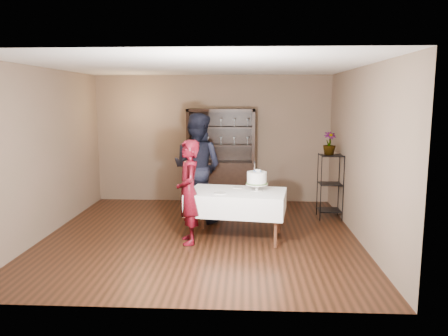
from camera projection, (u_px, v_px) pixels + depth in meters
The scene contains 14 objects.
floor at pixel (201, 236), 7.10m from camera, with size 5.00×5.00×0.00m, color black.
ceiling at pixel (200, 66), 6.68m from camera, with size 5.00×5.00×0.00m, color white.
back_wall at pixel (213, 139), 9.35m from camera, with size 5.00×0.02×2.70m, color brown.
wall_left at pixel (46, 153), 7.01m from camera, with size 0.02×5.00×2.70m, color brown.
wall_right at pixel (361, 155), 6.76m from camera, with size 0.02×5.00×2.70m, color brown.
china_hutch at pixel (221, 173), 9.21m from camera, with size 1.40×0.48×2.00m.
plant_etagere at pixel (330, 184), 8.07m from camera, with size 0.42×0.42×1.20m.
cake_table at pixel (237, 202), 6.93m from camera, with size 1.64×1.14×0.76m.
woman at pixel (189, 192), 6.65m from camera, with size 0.58×0.38×1.60m, color #3C050D.
man at pixel (197, 168), 7.87m from camera, with size 0.95×0.74×1.96m, color black.
cake at pixel (257, 179), 6.90m from camera, with size 0.38×0.38×0.48m.
plate_near at pixel (220, 193), 6.71m from camera, with size 0.19×0.19×0.01m, color white.
plate_far at pixel (237, 187), 7.15m from camera, with size 0.16×0.16×0.01m, color white.
potted_plant at pixel (329, 143), 7.99m from camera, with size 0.24×0.24×0.42m, color #4B6E34.
Camera 1 is at (0.72, -6.81, 2.21)m, focal length 35.00 mm.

